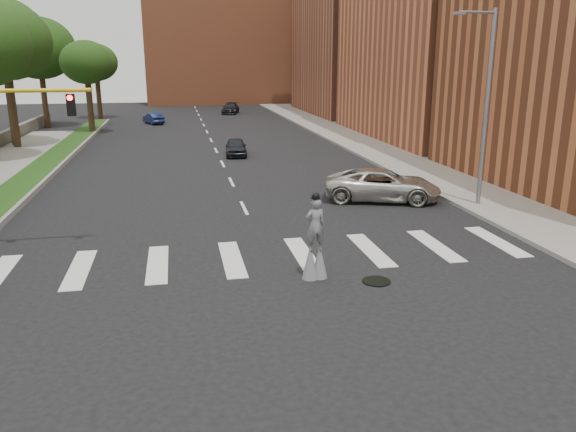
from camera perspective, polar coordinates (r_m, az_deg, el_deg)
The scene contains 18 objects.
ground_plane at distance 19.22m, azimuth -1.57°, elevation -5.15°, with size 160.00×160.00×0.00m, color black.
grass_median at distance 39.24m, azimuth -23.69°, elevation 4.47°, with size 2.00×60.00×0.25m, color #1A3E11.
median_curb at distance 39.02m, azimuth -22.19°, elevation 4.59°, with size 0.20×60.00×0.28m, color gray.
sidewalk_right at distance 45.94m, azimuth 8.62°, elevation 7.00°, with size 5.00×90.00×0.18m, color gray.
manhole at distance 18.14m, azimuth 8.96°, elevation -6.56°, with size 0.90×0.90×0.04m, color black.
building_far at distance 76.03m, azimuth 8.32°, elevation 17.83°, with size 16.00×22.00×20.00m, color brown.
building_backdrop at distance 96.17m, azimuth -6.18°, elevation 16.79°, with size 26.00×14.00×18.00m, color #BE613B.
streetlight at distance 27.56m, azimuth 19.39°, elevation 10.76°, with size 2.05×0.20×9.00m.
stilt_performer at distance 17.89m, azimuth 2.76°, elevation -2.99°, with size 0.84×0.55×2.84m.
suv_crossing at distance 28.41m, azimuth 9.59°, elevation 3.14°, with size 2.63×5.70×1.58m, color beige.
car_near at distance 41.69m, azimuth -5.32°, elevation 7.00°, with size 1.50×3.72×1.27m, color black.
car_mid at distance 64.33m, azimuth -13.51°, elevation 9.63°, with size 1.29×3.71×1.22m, color navy.
car_far at distance 75.23m, azimuth -5.86°, elevation 10.83°, with size 1.91×4.69×1.36m, color black.
tree_4 at distance 50.51m, azimuth -27.09°, elevation 16.21°, with size 6.23×6.23×11.49m.
tree_5 at distance 64.08m, azimuth -23.99°, elevation 15.30°, with size 7.22×7.22×11.03m.
tree_6 at distance 56.73m, azimuth -19.83°, elevation 14.41°, with size 4.67×4.67×8.59m.
tree_7 at distance 71.70m, azimuth -18.94°, elevation 14.50°, with size 5.03×5.03×8.67m.
tree_8 at distance 49.12m, azimuth -26.88°, elevation 15.55°, with size 6.90×6.90×11.12m.
Camera 1 is at (-3.00, -17.72, 6.80)m, focal length 35.00 mm.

